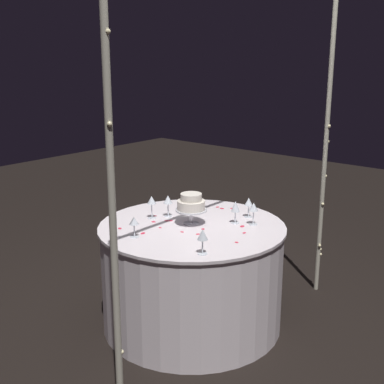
{
  "coord_description": "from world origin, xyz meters",
  "views": [
    {
      "loc": [
        2.57,
        2.17,
        1.91
      ],
      "look_at": [
        0.0,
        0.0,
        0.99
      ],
      "focal_mm": 47.71,
      "sensor_mm": 36.0,
      "label": 1
    }
  ],
  "objects_px": {
    "decorative_arch": "(248,105)",
    "tiered_cake": "(191,204)",
    "wine_glass_6": "(203,236)",
    "wine_glass_4": "(152,201)",
    "wine_glass_5": "(235,207)",
    "wine_glass_2": "(254,208)",
    "wine_glass_3": "(134,222)",
    "wine_glass_0": "(168,201)",
    "main_table": "(192,275)",
    "wine_glass_1": "(249,203)"
  },
  "relations": [
    {
      "from": "wine_glass_2",
      "to": "wine_glass_3",
      "type": "height_order",
      "value": "wine_glass_2"
    },
    {
      "from": "main_table",
      "to": "wine_glass_1",
      "type": "bearing_deg",
      "value": 154.13
    },
    {
      "from": "main_table",
      "to": "wine_glass_3",
      "type": "relative_size",
      "value": 9.45
    },
    {
      "from": "wine_glass_2",
      "to": "wine_glass_6",
      "type": "relative_size",
      "value": 1.02
    },
    {
      "from": "wine_glass_2",
      "to": "wine_glass_5",
      "type": "xyz_separation_m",
      "value": [
        0.06,
        -0.11,
        -0.01
      ]
    },
    {
      "from": "wine_glass_4",
      "to": "wine_glass_5",
      "type": "xyz_separation_m",
      "value": [
        -0.3,
        0.53,
        -0.01
      ]
    },
    {
      "from": "main_table",
      "to": "wine_glass_5",
      "type": "height_order",
      "value": "wine_glass_5"
    },
    {
      "from": "decorative_arch",
      "to": "wine_glass_1",
      "type": "xyz_separation_m",
      "value": [
        -0.4,
        -0.24,
        -0.75
      ]
    },
    {
      "from": "decorative_arch",
      "to": "wine_glass_4",
      "type": "relative_size",
      "value": 14.95
    },
    {
      "from": "wine_glass_1",
      "to": "wine_glass_2",
      "type": "relative_size",
      "value": 0.91
    },
    {
      "from": "wine_glass_0",
      "to": "wine_glass_1",
      "type": "relative_size",
      "value": 1.1
    },
    {
      "from": "main_table",
      "to": "wine_glass_6",
      "type": "relative_size",
      "value": 8.31
    },
    {
      "from": "wine_glass_0",
      "to": "wine_glass_3",
      "type": "bearing_deg",
      "value": 15.46
    },
    {
      "from": "wine_glass_0",
      "to": "wine_glass_5",
      "type": "bearing_deg",
      "value": 112.43
    },
    {
      "from": "decorative_arch",
      "to": "wine_glass_4",
      "type": "bearing_deg",
      "value": -84.63
    },
    {
      "from": "main_table",
      "to": "wine_glass_2",
      "type": "xyz_separation_m",
      "value": [
        -0.28,
        0.32,
        0.5
      ]
    },
    {
      "from": "decorative_arch",
      "to": "wine_glass_3",
      "type": "bearing_deg",
      "value": -53.35
    },
    {
      "from": "main_table",
      "to": "wine_glass_4",
      "type": "distance_m",
      "value": 0.6
    },
    {
      "from": "tiered_cake",
      "to": "wine_glass_4",
      "type": "distance_m",
      "value": 0.31
    },
    {
      "from": "wine_glass_2",
      "to": "wine_glass_4",
      "type": "xyz_separation_m",
      "value": [
        0.36,
        -0.64,
        0.01
      ]
    },
    {
      "from": "wine_glass_2",
      "to": "wine_glass_6",
      "type": "height_order",
      "value": "wine_glass_2"
    },
    {
      "from": "decorative_arch",
      "to": "wine_glass_0",
      "type": "height_order",
      "value": "decorative_arch"
    },
    {
      "from": "decorative_arch",
      "to": "wine_glass_0",
      "type": "xyz_separation_m",
      "value": [
        -0.04,
        -0.7,
        -0.74
      ]
    },
    {
      "from": "wine_glass_5",
      "to": "wine_glass_6",
      "type": "distance_m",
      "value": 0.62
    },
    {
      "from": "wine_glass_0",
      "to": "wine_glass_6",
      "type": "bearing_deg",
      "value": 58.33
    },
    {
      "from": "wine_glass_6",
      "to": "wine_glass_3",
      "type": "bearing_deg",
      "value": -83.19
    },
    {
      "from": "wine_glass_2",
      "to": "wine_glass_3",
      "type": "relative_size",
      "value": 1.16
    },
    {
      "from": "main_table",
      "to": "wine_glass_2",
      "type": "bearing_deg",
      "value": 131.78
    },
    {
      "from": "decorative_arch",
      "to": "wine_glass_0",
      "type": "distance_m",
      "value": 1.02
    },
    {
      "from": "wine_glass_6",
      "to": "wine_glass_0",
      "type": "bearing_deg",
      "value": -121.67
    },
    {
      "from": "wine_glass_4",
      "to": "wine_glass_1",
      "type": "bearing_deg",
      "value": 132.59
    },
    {
      "from": "main_table",
      "to": "wine_glass_1",
      "type": "xyz_separation_m",
      "value": [
        -0.41,
        0.2,
        0.48
      ]
    },
    {
      "from": "main_table",
      "to": "wine_glass_4",
      "type": "height_order",
      "value": "wine_glass_4"
    },
    {
      "from": "wine_glass_1",
      "to": "wine_glass_5",
      "type": "relative_size",
      "value": 0.91
    },
    {
      "from": "wine_glass_0",
      "to": "wine_glass_5",
      "type": "xyz_separation_m",
      "value": [
        -0.19,
        0.46,
        -0.01
      ]
    },
    {
      "from": "wine_glass_2",
      "to": "wine_glass_3",
      "type": "xyz_separation_m",
      "value": [
        0.71,
        -0.45,
        -0.02
      ]
    },
    {
      "from": "wine_glass_1",
      "to": "wine_glass_4",
      "type": "xyz_separation_m",
      "value": [
        0.48,
        -0.52,
        0.02
      ]
    },
    {
      "from": "decorative_arch",
      "to": "tiered_cake",
      "type": "height_order",
      "value": "decorative_arch"
    },
    {
      "from": "tiered_cake",
      "to": "wine_glass_0",
      "type": "height_order",
      "value": "tiered_cake"
    },
    {
      "from": "decorative_arch",
      "to": "tiered_cake",
      "type": "relative_size",
      "value": 11.3
    },
    {
      "from": "wine_glass_2",
      "to": "wine_glass_4",
      "type": "distance_m",
      "value": 0.73
    },
    {
      "from": "main_table",
      "to": "decorative_arch",
      "type": "bearing_deg",
      "value": 90.14
    },
    {
      "from": "decorative_arch",
      "to": "tiered_cake",
      "type": "bearing_deg",
      "value": -91.84
    },
    {
      "from": "tiered_cake",
      "to": "wine_glass_6",
      "type": "xyz_separation_m",
      "value": [
        0.38,
        0.41,
        -0.03
      ]
    },
    {
      "from": "tiered_cake",
      "to": "wine_glass_6",
      "type": "relative_size",
      "value": 1.41
    },
    {
      "from": "wine_glass_1",
      "to": "decorative_arch",
      "type": "bearing_deg",
      "value": 31.09
    },
    {
      "from": "wine_glass_4",
      "to": "wine_glass_5",
      "type": "height_order",
      "value": "wine_glass_4"
    },
    {
      "from": "decorative_arch",
      "to": "wine_glass_5",
      "type": "distance_m",
      "value": 0.81
    },
    {
      "from": "main_table",
      "to": "wine_glass_6",
      "type": "bearing_deg",
      "value": 46.92
    },
    {
      "from": "wine_glass_4",
      "to": "tiered_cake",
      "type": "bearing_deg",
      "value": 106.05
    }
  ]
}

